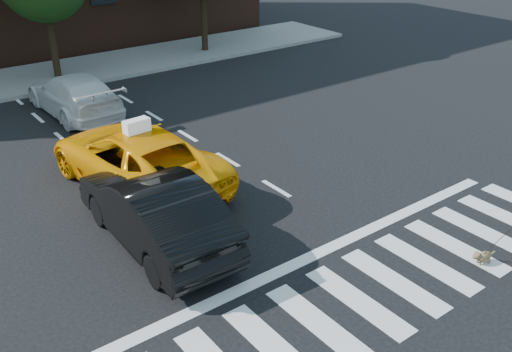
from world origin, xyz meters
The scene contains 9 objects.
ground centered at (0.00, 0.00, 0.00)m, with size 120.00×120.00×0.00m, color black.
crosswalk centered at (0.00, 0.00, 0.01)m, with size 13.00×2.40×0.01m, color silver.
stop_line centered at (0.00, 1.60, 0.01)m, with size 12.00×0.30×0.01m, color silver.
sidewalk_far centered at (0.00, 17.50, 0.07)m, with size 30.00×4.00×0.15m, color slate.
taxi centered at (-1.11, 6.71, 0.78)m, with size 2.57×5.58×1.55m, color #FFA405.
black_sedan centered at (-2.00, 4.07, 0.78)m, with size 1.66×4.76×1.57m, color black.
white_suv centered at (-0.39, 12.80, 0.69)m, with size 1.94×4.77×1.39m, color silver.
dog centered at (2.89, -0.69, 0.17)m, with size 0.51×0.33×0.30m.
taxi_sign centered at (-1.11, 6.51, 1.71)m, with size 0.65×0.28×0.32m, color white.
Camera 1 is at (-6.61, -5.57, 6.85)m, focal length 40.00 mm.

